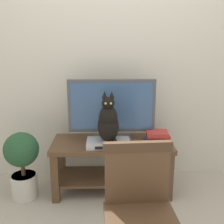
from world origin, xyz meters
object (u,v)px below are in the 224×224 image
object	(u,v)px
media_box	(108,143)
cat	(108,123)
tv	(112,109)
book_stack	(157,137)
potted_plant	(22,161)
wooden_chair	(140,206)
tv_stand	(112,157)

from	to	relation	value
media_box	cat	world-z (taller)	cat
tv	book_stack	distance (m)	0.52
tv	potted_plant	distance (m)	0.98
tv	wooden_chair	distance (m)	1.21
potted_plant	book_stack	bearing A→B (deg)	4.43
wooden_chair	book_stack	size ratio (longest dim) A/B	3.62
media_box	potted_plant	size ratio (longest dim) A/B	0.61
cat	wooden_chair	distance (m)	1.01
cat	book_stack	bearing A→B (deg)	12.37
cat	tv_stand	bearing A→B (deg)	73.43
tv	cat	size ratio (longest dim) A/B	1.78
media_box	potted_plant	bearing A→B (deg)	-179.22
tv	book_stack	bearing A→B (deg)	-10.06
tv	cat	distance (m)	0.20
tv_stand	book_stack	xyz separation A→B (m)	(0.44, -0.01, 0.21)
tv	media_box	bearing A→B (deg)	-102.26
media_box	book_stack	bearing A→B (deg)	10.54
tv_stand	wooden_chair	size ratio (longest dim) A/B	1.30
tv_stand	potted_plant	bearing A→B (deg)	-172.36
tv	potted_plant	size ratio (longest dim) A/B	1.29
media_box	tv_stand	bearing A→B (deg)	70.57
tv_stand	tv	xyz separation A→B (m)	(0.00, 0.06, 0.47)
tv_stand	book_stack	size ratio (longest dim) A/B	4.71
cat	book_stack	world-z (taller)	cat
tv_stand	cat	world-z (taller)	cat
wooden_chair	media_box	bearing A→B (deg)	99.81
tv_stand	cat	size ratio (longest dim) A/B	2.44
tv	media_box	world-z (taller)	tv
cat	wooden_chair	size ratio (longest dim) A/B	0.53
cat	potted_plant	xyz separation A→B (m)	(-0.81, 0.00, -0.37)
tv	potted_plant	bearing A→B (deg)	-168.15
tv	book_stack	world-z (taller)	tv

